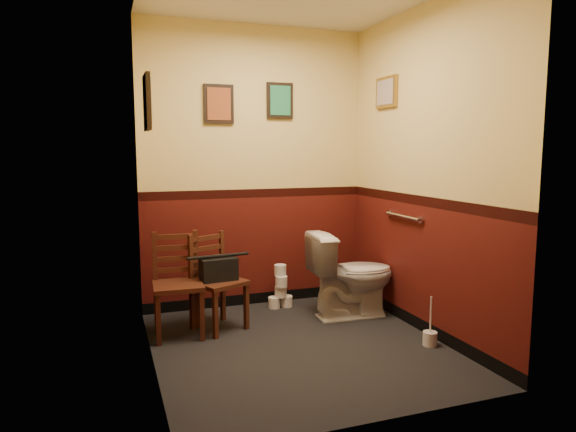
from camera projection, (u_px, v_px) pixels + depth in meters
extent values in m
cube|color=black|center=(299.00, 346.00, 4.02)|extent=(2.20, 2.40, 0.00)
cube|color=#49110D|center=(255.00, 168.00, 4.97)|extent=(2.20, 0.00, 2.70)
cube|color=#49110D|center=(380.00, 184.00, 2.72)|extent=(2.20, 0.00, 2.70)
cube|color=#49110D|center=(148.00, 176.00, 3.48)|extent=(0.00, 2.40, 2.70)
cube|color=#49110D|center=(424.00, 172.00, 4.21)|extent=(0.00, 2.40, 2.70)
cylinder|color=silver|center=(402.00, 216.00, 4.49)|extent=(0.03, 0.50, 0.03)
cylinder|color=silver|center=(421.00, 220.00, 4.26)|extent=(0.02, 0.06, 0.06)
cylinder|color=silver|center=(390.00, 213.00, 4.73)|extent=(0.02, 0.06, 0.06)
cube|color=black|center=(219.00, 104.00, 4.75)|extent=(0.28, 0.03, 0.36)
cube|color=brown|center=(219.00, 104.00, 4.74)|extent=(0.22, 0.01, 0.30)
cube|color=black|center=(280.00, 101.00, 4.95)|extent=(0.26, 0.03, 0.34)
cube|color=#288057|center=(280.00, 100.00, 4.93)|extent=(0.20, 0.01, 0.28)
cube|color=black|center=(147.00, 103.00, 3.51)|extent=(0.03, 0.30, 0.38)
cube|color=#A39080|center=(149.00, 103.00, 3.52)|extent=(0.01, 0.24, 0.31)
cube|color=olive|center=(387.00, 92.00, 4.68)|extent=(0.03, 0.34, 0.28)
cube|color=#A39080|center=(385.00, 92.00, 4.67)|extent=(0.01, 0.28, 0.22)
imported|color=white|center=(352.00, 275.00, 4.70)|extent=(0.81, 0.48, 0.77)
cylinder|color=silver|center=(430.00, 339.00, 4.03)|extent=(0.11, 0.11, 0.11)
cylinder|color=silver|center=(431.00, 316.00, 4.00)|extent=(0.01, 0.01, 0.31)
cube|color=#452014|center=(178.00, 286.00, 4.19)|extent=(0.42, 0.42, 0.04)
cube|color=#452014|center=(158.00, 319.00, 4.01)|extent=(0.04, 0.04, 0.43)
cube|color=#452014|center=(156.00, 307.00, 4.33)|extent=(0.04, 0.04, 0.43)
cube|color=#452014|center=(202.00, 315.00, 4.11)|extent=(0.04, 0.04, 0.43)
cube|color=#452014|center=(197.00, 303.00, 4.43)|extent=(0.04, 0.04, 0.43)
cube|color=#452014|center=(155.00, 257.00, 4.28)|extent=(0.04, 0.04, 0.43)
cube|color=#452014|center=(196.00, 255.00, 4.38)|extent=(0.04, 0.04, 0.43)
cube|color=#452014|center=(176.00, 270.00, 4.35)|extent=(0.32, 0.04, 0.04)
cube|color=#452014|center=(176.00, 259.00, 4.33)|extent=(0.32, 0.04, 0.04)
cube|color=#452014|center=(175.00, 248.00, 4.32)|extent=(0.32, 0.04, 0.04)
cube|color=#452014|center=(175.00, 237.00, 4.31)|extent=(0.32, 0.04, 0.04)
cube|color=#452014|center=(219.00, 282.00, 4.36)|extent=(0.51, 0.51, 0.04)
cube|color=#452014|center=(215.00, 314.00, 4.15)|extent=(0.05, 0.05, 0.41)
cube|color=#452014|center=(192.00, 306.00, 4.39)|extent=(0.05, 0.05, 0.41)
cube|color=#452014|center=(246.00, 306.00, 4.38)|extent=(0.05, 0.05, 0.41)
cube|color=#452014|center=(223.00, 298.00, 4.61)|extent=(0.05, 0.05, 0.41)
cube|color=#452014|center=(191.00, 259.00, 4.34)|extent=(0.05, 0.04, 0.41)
cube|color=#452014|center=(222.00, 253.00, 4.56)|extent=(0.05, 0.04, 0.41)
cube|color=#452014|center=(207.00, 269.00, 4.46)|extent=(0.29, 0.15, 0.04)
cube|color=#452014|center=(207.00, 258.00, 4.45)|extent=(0.29, 0.15, 0.04)
cube|color=#452014|center=(207.00, 248.00, 4.44)|extent=(0.29, 0.15, 0.04)
cube|color=#452014|center=(206.00, 238.00, 4.43)|extent=(0.29, 0.15, 0.04)
cube|color=black|center=(219.00, 269.00, 4.34)|extent=(0.32, 0.18, 0.19)
cylinder|color=black|center=(218.00, 256.00, 4.33)|extent=(0.27, 0.05, 0.03)
cylinder|color=silver|center=(274.00, 302.00, 4.99)|extent=(0.12, 0.12, 0.11)
cylinder|color=silver|center=(286.00, 301.00, 5.03)|extent=(0.12, 0.12, 0.11)
cylinder|color=silver|center=(281.00, 292.00, 4.99)|extent=(0.12, 0.12, 0.11)
cylinder|color=silver|center=(281.00, 282.00, 4.95)|extent=(0.12, 0.12, 0.11)
cylinder|color=silver|center=(280.00, 270.00, 4.97)|extent=(0.12, 0.12, 0.11)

